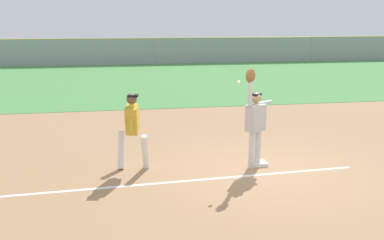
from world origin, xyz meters
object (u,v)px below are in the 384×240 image
(parked_car_silver, at_px, (47,52))
(parked_car_tan, at_px, (114,51))
(parked_car_black, at_px, (240,49))
(baseball, at_px, (239,82))
(first_base, at_px, (258,163))
(runner, at_px, (132,126))
(fielder, at_px, (255,119))
(parked_car_green, at_px, (184,51))

(parked_car_silver, bearing_deg, parked_car_tan, -5.74)
(parked_car_silver, distance_m, parked_car_black, 15.78)
(baseball, distance_m, parked_car_black, 29.86)
(first_base, bearing_deg, baseball, -156.38)
(first_base, relative_size, runner, 0.22)
(fielder, bearing_deg, baseball, 74.48)
(baseball, distance_m, parked_car_tan, 28.48)
(first_base, xyz_separation_m, baseball, (-0.58, -0.25, 1.94))
(first_base, distance_m, parked_car_green, 27.99)
(runner, xyz_separation_m, baseball, (2.28, -0.49, 0.99))
(runner, relative_size, baseball, 23.24)
(first_base, bearing_deg, parked_car_tan, 95.66)
(first_base, xyz_separation_m, parked_car_black, (7.74, 28.39, 0.63))
(baseball, bearing_deg, parked_car_black, 73.80)
(first_base, distance_m, baseball, 2.05)
(first_base, height_order, parked_car_green, parked_car_green)
(parked_car_tan, relative_size, parked_car_black, 1.00)
(fielder, bearing_deg, runner, 49.54)
(parked_car_tan, bearing_deg, baseball, -90.73)
(parked_car_silver, bearing_deg, runner, -82.92)
(runner, xyz_separation_m, parked_car_tan, (0.07, 27.88, -0.32))
(parked_car_silver, height_order, parked_car_green, same)
(baseball, bearing_deg, parked_car_green, 83.02)
(parked_car_black, bearing_deg, parked_car_green, -179.59)
(first_base, relative_size, fielder, 0.17)
(fielder, distance_m, parked_car_silver, 29.52)
(baseball, bearing_deg, first_base, 23.62)
(first_base, height_order, fielder, fielder)
(fielder, relative_size, parked_car_silver, 0.51)
(first_base, xyz_separation_m, runner, (-2.86, 0.23, 0.96))
(parked_car_silver, distance_m, parked_car_green, 10.91)
(parked_car_black, bearing_deg, parked_car_silver, 174.19)
(first_base, height_order, baseball, baseball)
(baseball, bearing_deg, runner, 167.92)
(runner, height_order, baseball, baseball)
(fielder, xyz_separation_m, runner, (-2.72, 0.35, -0.12))
(first_base, bearing_deg, parked_car_green, 84.14)
(parked_car_black, bearing_deg, runner, -116.67)
(baseball, distance_m, parked_car_silver, 29.57)
(baseball, xyz_separation_m, parked_car_silver, (-7.46, 28.58, -1.31))
(first_base, xyz_separation_m, fielder, (-0.15, -0.12, 1.08))
(parked_car_green, bearing_deg, runner, -95.77)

